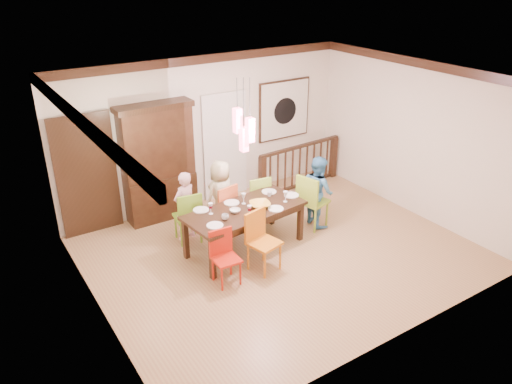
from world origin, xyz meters
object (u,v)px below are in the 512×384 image
person_far_left (185,206)px  dining_table (245,214)px  balustrade (300,165)px  chair_end_right (313,197)px  china_hutch (158,162)px  chair_far_left (187,212)px  person_end_right (318,191)px  person_far_mid (221,195)px

person_far_left → dining_table: bearing=111.3°
balustrade → chair_end_right: bearing=-123.1°
china_hutch → balustrade: china_hutch is taller
chair_end_right → chair_far_left: bearing=54.6°
china_hutch → person_end_right: 2.95m
chair_end_right → china_hutch: (-2.16, 1.86, 0.52)m
chair_far_left → person_far_left: bearing=-83.0°
china_hutch → person_end_right: china_hutch is taller
chair_far_left → person_far_left: size_ratio=0.75×
chair_far_left → balustrade: balustrade is taller
china_hutch → person_far_mid: (0.74, -1.00, -0.46)m
chair_end_right → china_hutch: 2.89m
china_hutch → person_far_mid: bearing=-53.5°
chair_far_left → person_far_mid: 0.73m
balustrade → person_far_left: (-2.99, -0.67, 0.13)m
person_far_mid → person_end_right: 1.75m
chair_far_left → balustrade: 3.08m
dining_table → person_far_mid: 0.86m
balustrade → person_far_mid: person_far_mid is taller
china_hutch → balustrade: (3.01, -0.35, -0.61)m
balustrade → person_far_left: person_far_left is taller
chair_far_left → person_far_mid: person_far_mid is taller
person_end_right → person_far_mid: bearing=70.2°
china_hutch → person_far_left: size_ratio=1.75×
person_far_left → person_end_right: bearing=143.1°
dining_table → china_hutch: size_ratio=0.95×
dining_table → person_far_mid: size_ratio=1.62×
dining_table → balustrade: 2.76m
dining_table → person_far_left: size_ratio=1.67×
person_far_mid → chair_end_right: bearing=136.6°
person_far_mid → chair_far_left: bearing=-4.9°
balustrade → person_end_right: bearing=-119.8°
person_far_left → person_end_right: 2.41m
chair_far_left → china_hutch: size_ratio=0.43×
dining_table → chair_far_left: bearing=125.2°
china_hutch → person_end_right: (2.29, -1.81, -0.45)m
dining_table → person_far_mid: bearing=81.2°
chair_end_right → person_far_mid: size_ratio=0.80×
person_end_right → chair_end_right: bearing=116.7°
chair_end_right → person_far_mid: person_far_mid is taller
chair_far_left → person_far_left: (0.00, 0.08, 0.09)m
balustrade → dining_table: bearing=-150.5°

